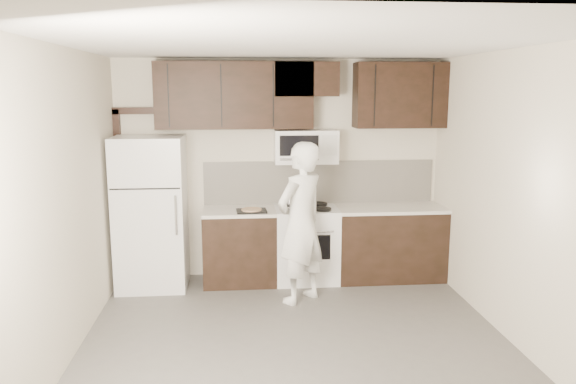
{
  "coord_description": "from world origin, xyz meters",
  "views": [
    {
      "loc": [
        -0.52,
        -4.68,
        2.33
      ],
      "look_at": [
        -0.02,
        0.9,
        1.3
      ],
      "focal_mm": 35.0,
      "sensor_mm": 36.0,
      "label": 1
    }
  ],
  "objects": [
    {
      "name": "person",
      "position": [
        0.15,
        1.25,
        0.89
      ],
      "size": [
        0.77,
        0.75,
        1.78
      ],
      "primitive_type": "imported",
      "rotation": [
        0.0,
        0.0,
        3.87
      ],
      "color": "silver",
      "rests_on": "floor"
    },
    {
      "name": "ceiling",
      "position": [
        0.0,
        0.0,
        2.7
      ],
      "size": [
        4.5,
        4.5,
        0.0
      ],
      "primitive_type": "plane",
      "rotation": [
        3.14,
        0.0,
        0.0
      ],
      "color": "white",
      "rests_on": "back_wall"
    },
    {
      "name": "floor",
      "position": [
        0.0,
        0.0,
        0.0
      ],
      "size": [
        4.5,
        4.5,
        0.0
      ],
      "primitive_type": "plane",
      "color": "#54524F",
      "rests_on": "ground"
    },
    {
      "name": "saucepan",
      "position": [
        0.12,
        2.09,
        0.97
      ],
      "size": [
        0.27,
        0.16,
        0.15
      ],
      "color": "silver",
      "rests_on": "stove"
    },
    {
      "name": "door_trim",
      "position": [
        -1.92,
        2.21,
        1.25
      ],
      "size": [
        0.5,
        0.08,
        2.12
      ],
      "color": "black",
      "rests_on": "floor"
    },
    {
      "name": "stove",
      "position": [
        0.3,
        1.94,
        0.46
      ],
      "size": [
        0.76,
        0.66,
        0.94
      ],
      "color": "white",
      "rests_on": "floor"
    },
    {
      "name": "upper_cabinets",
      "position": [
        0.21,
        2.08,
        2.28
      ],
      "size": [
        3.48,
        0.35,
        0.78
      ],
      "color": "black",
      "rests_on": "back_wall"
    },
    {
      "name": "back_wall",
      "position": [
        0.0,
        2.25,
        1.35
      ],
      "size": [
        4.0,
        0.0,
        4.0
      ],
      "primitive_type": "plane",
      "rotation": [
        1.57,
        0.0,
        0.0
      ],
      "color": "beige",
      "rests_on": "ground"
    },
    {
      "name": "baking_tray",
      "position": [
        -0.37,
        1.79,
        0.92
      ],
      "size": [
        0.37,
        0.28,
        0.02
      ],
      "primitive_type": "cube",
      "rotation": [
        0.0,
        0.0,
        0.05
      ],
      "color": "black",
      "rests_on": "counter_run"
    },
    {
      "name": "microwave",
      "position": [
        0.3,
        2.06,
        1.65
      ],
      "size": [
        0.76,
        0.42,
        0.4
      ],
      "color": "white",
      "rests_on": "upper_cabinets"
    },
    {
      "name": "counter_run",
      "position": [
        0.6,
        1.94,
        0.46
      ],
      "size": [
        2.95,
        0.64,
        0.91
      ],
      "color": "black",
      "rests_on": "floor"
    },
    {
      "name": "pizza",
      "position": [
        -0.37,
        1.79,
        0.94
      ],
      "size": [
        0.25,
        0.25,
        0.02
      ],
      "primitive_type": "cylinder",
      "rotation": [
        0.0,
        0.0,
        0.05
      ],
      "color": "beige",
      "rests_on": "baking_tray"
    },
    {
      "name": "refrigerator",
      "position": [
        -1.55,
        1.89,
        0.9
      ],
      "size": [
        0.8,
        0.76,
        1.8
      ],
      "color": "white",
      "rests_on": "floor"
    },
    {
      "name": "backsplash",
      "position": [
        0.5,
        2.24,
        1.18
      ],
      "size": [
        2.9,
        0.02,
        0.54
      ],
      "primitive_type": "cube",
      "color": "beige",
      "rests_on": "counter_run"
    }
  ]
}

